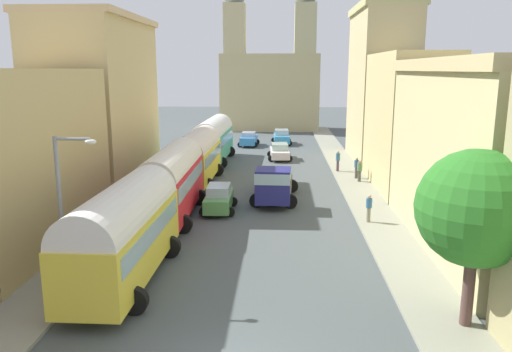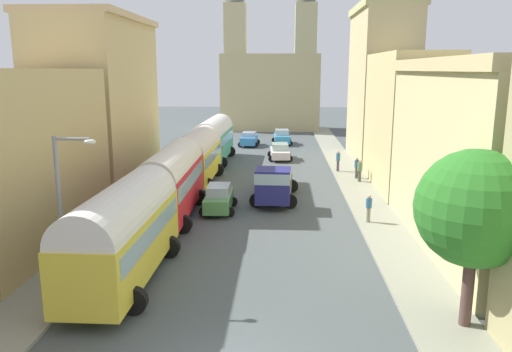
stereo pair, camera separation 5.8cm
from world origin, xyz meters
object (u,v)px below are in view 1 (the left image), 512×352
object	(u,v)px
parked_bus_3	(214,138)
cargo_truck_0	(275,184)
parked_bus_1	(172,179)
car_1	(282,137)
parked_bus_2	(198,155)
pedestrian_2	(338,160)
car_0	(280,151)
streetlamp_near	(66,202)
pedestrian_3	(357,167)
parked_bus_0	(124,229)
car_2	(219,198)
car_3	(249,139)
pedestrian_0	(369,207)
pedestrian_1	(360,170)

from	to	relation	value
parked_bus_3	cargo_truck_0	bearing A→B (deg)	-67.91
parked_bus_1	car_1	world-z (taller)	parked_bus_1
parked_bus_2	car_1	distance (m)	21.67
parked_bus_1	pedestrian_2	size ratio (longest dim) A/B	4.91
car_0	streetlamp_near	bearing A→B (deg)	-104.64
pedestrian_3	streetlamp_near	distance (m)	25.42
parked_bus_0	car_2	bearing A→B (deg)	76.36
car_2	pedestrian_3	world-z (taller)	pedestrian_3
parked_bus_2	car_3	world-z (taller)	parked_bus_2
parked_bus_0	pedestrian_3	bearing A→B (deg)	58.39
parked_bus_3	cargo_truck_0	xyz separation A→B (m)	(5.88, -14.49, -0.97)
parked_bus_0	parked_bus_3	bearing A→B (deg)	90.00
parked_bus_0	cargo_truck_0	xyz separation A→B (m)	(5.88, 12.51, -0.93)
pedestrian_0	pedestrian_1	bearing A→B (deg)	84.19
car_1	parked_bus_2	bearing A→B (deg)	-107.01
cargo_truck_0	pedestrian_2	world-z (taller)	cargo_truck_0
pedestrian_0	cargo_truck_0	bearing A→B (deg)	141.40
cargo_truck_0	car_0	bearing A→B (deg)	89.06
parked_bus_2	pedestrian_0	xyz separation A→B (m)	(11.20, -9.74, -1.23)
car_0	car_1	bearing A→B (deg)	88.95
car_1	car_2	bearing A→B (deg)	-97.66
pedestrian_2	streetlamp_near	xyz separation A→B (m)	(-12.73, -23.86, 2.61)
pedestrian_2	pedestrian_3	bearing A→B (deg)	-67.09
parked_bus_2	pedestrian_2	world-z (taller)	parked_bus_2
parked_bus_0	pedestrian_0	distance (m)	13.98
parked_bus_0	pedestrian_2	size ratio (longest dim) A/B	4.75
cargo_truck_0	pedestrian_2	size ratio (longest dim) A/B	3.83
parked_bus_1	pedestrian_1	size ratio (longest dim) A/B	5.15
parked_bus_1	cargo_truck_0	bearing A→B (deg)	30.85
parked_bus_3	pedestrian_2	xyz separation A→B (m)	(11.04, -4.45, -1.20)
pedestrian_2	car_0	bearing A→B (deg)	128.69
car_0	parked_bus_3	bearing A→B (deg)	-164.84
car_1	parked_bus_0	bearing A→B (deg)	-99.29
cargo_truck_0	car_1	size ratio (longest dim) A/B	1.71
car_1	pedestrian_2	distance (m)	16.81
pedestrian_3	streetlamp_near	world-z (taller)	streetlamp_near
parked_bus_2	car_2	world-z (taller)	parked_bus_2
parked_bus_2	car_1	size ratio (longest dim) A/B	2.09
pedestrian_3	cargo_truck_0	bearing A→B (deg)	-130.84
car_2	streetlamp_near	size ratio (longest dim) A/B	0.61
parked_bus_2	streetlamp_near	world-z (taller)	streetlamp_near
car_0	pedestrian_2	bearing A→B (deg)	-51.31
car_1	parked_bus_1	bearing A→B (deg)	-102.04
parked_bus_2	car_2	bearing A→B (deg)	-71.56
cargo_truck_0	pedestrian_3	world-z (taller)	cargo_truck_0
parked_bus_0	car_2	world-z (taller)	parked_bus_0
parked_bus_2	streetlamp_near	bearing A→B (deg)	-94.98
car_3	pedestrian_0	bearing A→B (deg)	-73.47
pedestrian_1	car_3	bearing A→B (deg)	117.47
pedestrian_3	pedestrian_0	bearing A→B (deg)	-94.91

